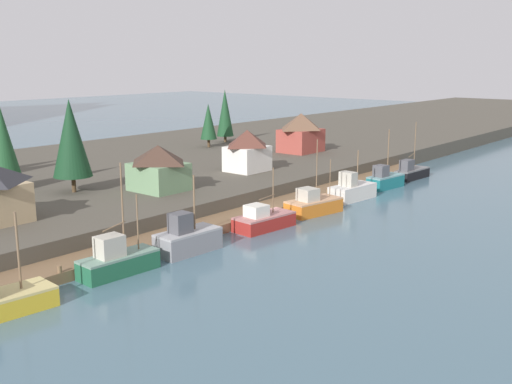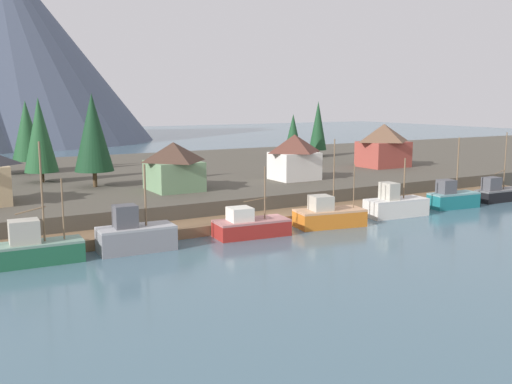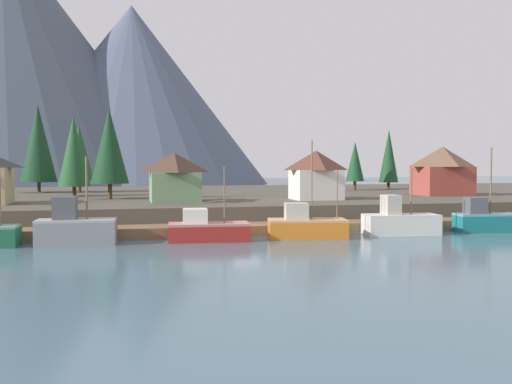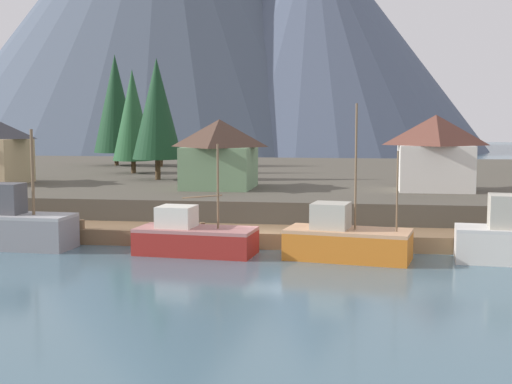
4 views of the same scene
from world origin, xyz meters
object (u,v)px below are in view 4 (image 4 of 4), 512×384
at_px(conifer_near_left, 157,109).
at_px(fishing_boat_red, 193,237).
at_px(house_green, 219,153).
at_px(conifer_back_left, 133,115).
at_px(conifer_mid_left, 115,104).
at_px(house_white, 435,152).
at_px(fishing_boat_orange, 346,240).
at_px(fishing_boat_grey, 20,227).
at_px(conifer_mid_right, 160,115).

bearing_deg(conifer_near_left, fishing_boat_red, -68.71).
xyz_separation_m(house_green, conifer_back_left, (-12.05, 14.49, 3.15)).
relative_size(fishing_boat_red, conifer_back_left, 0.69).
distance_m(fishing_boat_red, conifer_mid_left, 46.69).
bearing_deg(house_green, house_white, 1.46).
height_order(conifer_near_left, conifer_mid_left, conifer_mid_left).
height_order(house_green, house_white, house_white).
height_order(fishing_boat_orange, conifer_near_left, conifer_near_left).
height_order(fishing_boat_grey, fishing_boat_red, fishing_boat_grey).
bearing_deg(conifer_mid_left, fishing_boat_grey, -78.66).
bearing_deg(house_green, fishing_boat_orange, -55.90).
xyz_separation_m(house_green, house_white, (17.11, 0.44, 0.18)).
relative_size(house_green, conifer_mid_left, 0.48).
relative_size(fishing_boat_orange, conifer_mid_right, 0.87).
relative_size(house_green, conifer_near_left, 0.58).
xyz_separation_m(house_green, conifer_mid_right, (-12.06, 24.66, 3.21)).
height_order(fishing_boat_orange, house_white, fishing_boat_orange).
xyz_separation_m(fishing_boat_red, conifer_back_left, (-13.51, 29.78, 7.51)).
bearing_deg(fishing_boat_grey, conifer_near_left, 86.45).
relative_size(fishing_boat_orange, house_green, 1.39).
bearing_deg(conifer_mid_right, fishing_boat_grey, -86.72).
relative_size(fishing_boat_red, conifer_mid_left, 0.55).
bearing_deg(fishing_boat_red, conifer_near_left, 116.59).
height_order(fishing_boat_orange, house_green, fishing_boat_orange).
relative_size(conifer_near_left, conifer_back_left, 1.04).
bearing_deg(conifer_near_left, fishing_boat_grey, -96.43).
height_order(house_green, conifer_mid_right, conifer_mid_right).
relative_size(fishing_boat_grey, conifer_mid_left, 0.56).
height_order(house_white, conifer_back_left, conifer_back_left).
distance_m(house_white, conifer_near_left, 25.55).
bearing_deg(house_white, fishing_boat_red, -134.87).
distance_m(fishing_boat_orange, conifer_near_left, 29.98).
height_order(fishing_boat_red, house_green, house_green).
bearing_deg(house_green, conifer_mid_left, 124.59).
relative_size(fishing_boat_red, house_white, 1.24).
relative_size(fishing_boat_grey, conifer_back_left, 0.70).
bearing_deg(conifer_back_left, fishing_boat_grey, -85.60).
bearing_deg(fishing_boat_orange, conifer_mid_left, 134.35).
bearing_deg(fishing_boat_red, house_green, 100.75).
xyz_separation_m(house_green, conifer_near_left, (-7.29, 7.14, 3.69)).
distance_m(fishing_boat_grey, conifer_back_left, 30.46).
xyz_separation_m(fishing_boat_orange, conifer_mid_right, (-22.62, 40.26, 7.44)).
bearing_deg(conifer_mid_left, house_white, -36.20).
bearing_deg(fishing_boat_red, conifer_mid_right, 113.99).
bearing_deg(house_green, conifer_near_left, 135.57).
height_order(house_green, conifer_mid_left, conifer_mid_left).
height_order(fishing_boat_grey, conifer_mid_left, conifer_mid_left).
bearing_deg(fishing_boat_orange, fishing_boat_grey, -171.65).
height_order(conifer_mid_left, conifer_back_left, conifer_mid_left).
relative_size(conifer_mid_right, conifer_back_left, 0.96).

